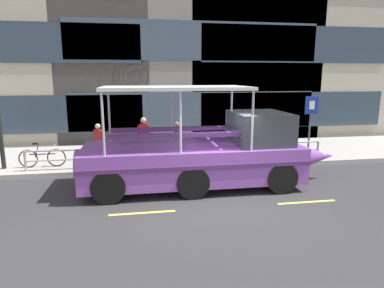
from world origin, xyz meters
TOP-DOWN VIEW (x-y plane):
  - ground_plane at (0.00, 0.00)m, footprint 120.00×120.00m
  - sidewalk at (0.00, 5.60)m, footprint 32.00×4.80m
  - curb_edge at (0.00, 3.11)m, footprint 32.00×0.18m
  - lane_centreline at (-0.00, -0.74)m, footprint 25.80×0.12m
  - curb_guardrail at (-0.74, 3.45)m, footprint 11.80×0.09m
  - parking_sign at (4.94, 3.91)m, footprint 0.60×0.12m
  - leaned_bicycle at (-6.13, 3.96)m, footprint 1.74×0.46m
  - duck_tour_boat at (-0.19, 1.31)m, footprint 8.86×2.66m
  - pedestrian_near_bow at (2.46, 4.09)m, footprint 0.48×0.23m
  - pedestrian_mid_left at (-0.84, 4.20)m, footprint 0.23×0.46m
  - pedestrian_mid_right at (-2.19, 4.74)m, footprint 0.50×0.25m
  - pedestrian_near_stern at (-4.05, 4.58)m, footprint 0.41×0.28m

SIDE VIEW (x-z plane):
  - ground_plane at x=0.00m, z-range 0.00..0.00m
  - lane_centreline at x=0.00m, z-range 0.00..0.01m
  - sidewalk at x=0.00m, z-range 0.00..0.18m
  - curb_edge at x=0.00m, z-range 0.00..0.18m
  - leaned_bicycle at x=-6.13m, z-range 0.08..1.04m
  - curb_guardrail at x=-0.74m, z-range 0.32..1.10m
  - duck_tour_boat at x=-0.19m, z-range -0.59..2.73m
  - pedestrian_near_stern at x=-4.05m, z-range 0.34..1.91m
  - pedestrian_mid_left at x=-0.84m, z-range 0.35..1.98m
  - pedestrian_near_bow at x=2.46m, z-range 0.35..2.02m
  - pedestrian_mid_right at x=-2.19m, z-range 0.36..2.13m
  - parking_sign at x=4.94m, z-range 0.65..3.28m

